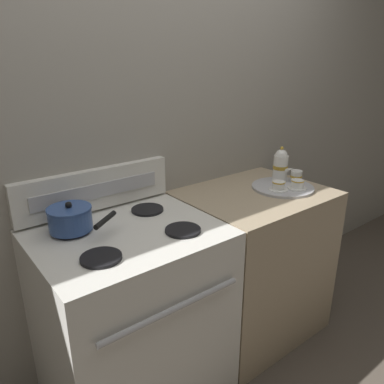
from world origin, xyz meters
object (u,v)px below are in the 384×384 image
teacup_left (297,184)px  stove (133,317)px  teapot (281,165)px  creamer_jug (296,176)px  saucepan (71,218)px  serving_tray (283,187)px  teacup_right (278,186)px

teacup_left → stove: bearing=172.9°
teapot → creamer_jug: (0.06, -0.07, -0.06)m
saucepan → creamer_jug: (1.28, -0.19, -0.02)m
stove → creamer_jug: (1.09, -0.04, 0.49)m
saucepan → teapot: 1.22m
serving_tray → teacup_left: teacup_left is taller
teapot → serving_tray: bearing=-129.4°
teacup_left → creamer_jug: 0.12m
serving_tray → teacup_left: size_ratio=3.26×
serving_tray → teacup_right: size_ratio=3.26×
teapot → creamer_jug: size_ratio=3.01×
teapot → teacup_left: bearing=-100.9°
teacup_left → saucepan: bearing=167.4°
stove → teacup_left: 1.11m
saucepan → stove: bearing=-37.1°
teacup_left → creamer_jug: bearing=40.8°
teacup_right → creamer_jug: (0.19, 0.03, 0.01)m
serving_tray → teacup_right: 0.08m
saucepan → teapot: (1.21, -0.12, 0.05)m
saucepan → teacup_right: (1.08, -0.22, -0.03)m
teapot → saucepan: bearing=174.4°
saucepan → creamer_jug: saucepan is taller
serving_tray → creamer_jug: creamer_jug is taller
saucepan → serving_tray: saucepan is taller
stove → serving_tray: 1.07m
saucepan → teacup_left: bearing=-12.6°
teacup_left → creamer_jug: creamer_jug is taller
teacup_right → creamer_jug: creamer_jug is taller
saucepan → serving_tray: bearing=-9.4°
stove → teapot: (1.03, 0.02, 0.55)m
stove → saucepan: saucepan is taller
stove → creamer_jug: creamer_jug is taller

